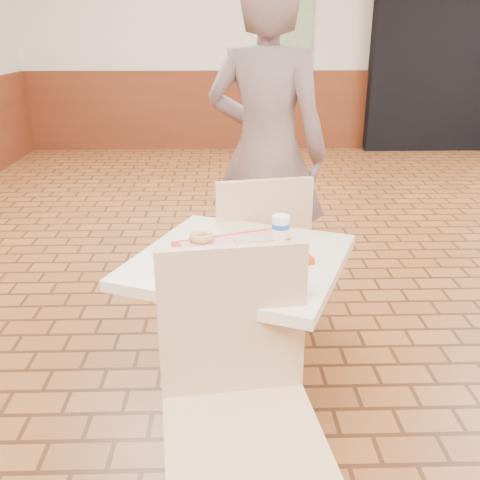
{
  "coord_description": "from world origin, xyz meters",
  "views": [
    {
      "loc": [
        -1.44,
        -2.12,
        1.47
      ],
      "look_at": [
        -1.39,
        -0.38,
        0.79
      ],
      "focal_mm": 40.0,
      "sensor_mm": 36.0,
      "label": 1
    }
  ],
  "objects_px": {
    "long_john_donut": "(252,245)",
    "paper_cup": "(281,226)",
    "chair_main_front": "(239,396)",
    "ring_donut": "(202,237)",
    "serving_tray": "(240,253)",
    "customer": "(266,153)",
    "main_table": "(240,315)",
    "chair_main_back": "(257,258)"
  },
  "relations": [
    {
      "from": "serving_tray",
      "to": "main_table",
      "type": "bearing_deg",
      "value": 0.0
    },
    {
      "from": "paper_cup",
      "to": "chair_main_front",
      "type": "bearing_deg",
      "value": -105.59
    },
    {
      "from": "chair_main_back",
      "to": "chair_main_front",
      "type": "bearing_deg",
      "value": 73.24
    },
    {
      "from": "main_table",
      "to": "long_john_donut",
      "type": "xyz_separation_m",
      "value": [
        0.04,
        -0.02,
        0.29
      ]
    },
    {
      "from": "chair_main_back",
      "to": "serving_tray",
      "type": "height_order",
      "value": "chair_main_back"
    },
    {
      "from": "paper_cup",
      "to": "serving_tray",
      "type": "bearing_deg",
      "value": -143.69
    },
    {
      "from": "chair_main_front",
      "to": "chair_main_back",
      "type": "bearing_deg",
      "value": 76.21
    },
    {
      "from": "customer",
      "to": "ring_donut",
      "type": "bearing_deg",
      "value": 91.75
    },
    {
      "from": "serving_tray",
      "to": "paper_cup",
      "type": "relative_size",
      "value": 5.02
    },
    {
      "from": "serving_tray",
      "to": "ring_donut",
      "type": "bearing_deg",
      "value": 148.81
    },
    {
      "from": "long_john_donut",
      "to": "chair_main_front",
      "type": "bearing_deg",
      "value": -97.07
    },
    {
      "from": "customer",
      "to": "chair_main_back",
      "type": "bearing_deg",
      "value": 101.58
    },
    {
      "from": "main_table",
      "to": "serving_tray",
      "type": "distance_m",
      "value": 0.25
    },
    {
      "from": "customer",
      "to": "paper_cup",
      "type": "bearing_deg",
      "value": 108.91
    },
    {
      "from": "chair_main_front",
      "to": "ring_donut",
      "type": "distance_m",
      "value": 0.65
    },
    {
      "from": "chair_main_front",
      "to": "ring_donut",
      "type": "bearing_deg",
      "value": 94.19
    },
    {
      "from": "main_table",
      "to": "paper_cup",
      "type": "height_order",
      "value": "paper_cup"
    },
    {
      "from": "chair_main_back",
      "to": "long_john_donut",
      "type": "distance_m",
      "value": 0.6
    },
    {
      "from": "customer",
      "to": "paper_cup",
      "type": "distance_m",
      "value": 0.91
    },
    {
      "from": "customer",
      "to": "serving_tray",
      "type": "xyz_separation_m",
      "value": [
        -0.17,
        -1.02,
        -0.13
      ]
    },
    {
      "from": "serving_tray",
      "to": "long_john_donut",
      "type": "relative_size",
      "value": 2.65
    },
    {
      "from": "chair_main_front",
      "to": "ring_donut",
      "type": "relative_size",
      "value": 10.21
    },
    {
      "from": "customer",
      "to": "serving_tray",
      "type": "height_order",
      "value": "customer"
    },
    {
      "from": "long_john_donut",
      "to": "paper_cup",
      "type": "bearing_deg",
      "value": 50.0
    },
    {
      "from": "main_table",
      "to": "long_john_donut",
      "type": "bearing_deg",
      "value": -24.74
    },
    {
      "from": "chair_main_back",
      "to": "serving_tray",
      "type": "distance_m",
      "value": 0.58
    },
    {
      "from": "chair_main_back",
      "to": "paper_cup",
      "type": "relative_size",
      "value": 10.8
    },
    {
      "from": "serving_tray",
      "to": "paper_cup",
      "type": "distance_m",
      "value": 0.2
    },
    {
      "from": "paper_cup",
      "to": "main_table",
      "type": "bearing_deg",
      "value": -143.69
    },
    {
      "from": "main_table",
      "to": "chair_main_back",
      "type": "distance_m",
      "value": 0.52
    },
    {
      "from": "chair_main_back",
      "to": "customer",
      "type": "relative_size",
      "value": 0.51
    },
    {
      "from": "long_john_donut",
      "to": "main_table",
      "type": "bearing_deg",
      "value": 155.26
    },
    {
      "from": "long_john_donut",
      "to": "paper_cup",
      "type": "distance_m",
      "value": 0.17
    },
    {
      "from": "customer",
      "to": "long_john_donut",
      "type": "bearing_deg",
      "value": 102.93
    },
    {
      "from": "customer",
      "to": "long_john_donut",
      "type": "relative_size",
      "value": 11.12
    },
    {
      "from": "main_table",
      "to": "serving_tray",
      "type": "xyz_separation_m",
      "value": [
        0.0,
        0.0,
        0.25
      ]
    },
    {
      "from": "chair_main_back",
      "to": "paper_cup",
      "type": "height_order",
      "value": "chair_main_back"
    },
    {
      "from": "chair_main_front",
      "to": "ring_donut",
      "type": "xyz_separation_m",
      "value": [
        -0.12,
        0.58,
        0.26
      ]
    },
    {
      "from": "chair_main_front",
      "to": "ring_donut",
      "type": "height_order",
      "value": "chair_main_front"
    },
    {
      "from": "customer",
      "to": "long_john_donut",
      "type": "xyz_separation_m",
      "value": [
        -0.12,
        -1.04,
        -0.1
      ]
    },
    {
      "from": "chair_main_front",
      "to": "chair_main_back",
      "type": "distance_m",
      "value": 1.02
    },
    {
      "from": "customer",
      "to": "chair_main_front",
      "type": "bearing_deg",
      "value": 102.85
    }
  ]
}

